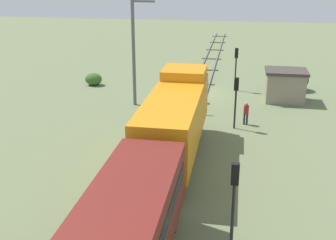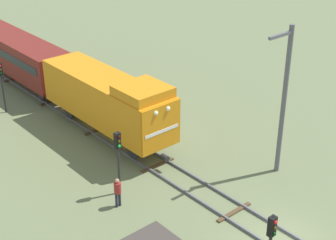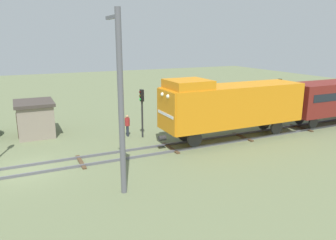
{
  "view_description": "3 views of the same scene",
  "coord_description": "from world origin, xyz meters",
  "px_view_note": "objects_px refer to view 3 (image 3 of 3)",
  "views": [
    {
      "loc": [
        -3.51,
        37.22,
        10.95
      ],
      "look_at": [
        0.8,
        12.2,
        1.7
      ],
      "focal_mm": 45.0,
      "sensor_mm": 36.0,
      "label": 1
    },
    {
      "loc": [
        -16.89,
        -11.14,
        16.25
      ],
      "look_at": [
        1.27,
        9.82,
        2.47
      ],
      "focal_mm": 55.0,
      "sensor_mm": 36.0,
      "label": 2
    },
    {
      "loc": [
        19.56,
        -0.1,
        7.52
      ],
      "look_at": [
        -0.9,
        9.5,
        1.84
      ],
      "focal_mm": 35.0,
      "sensor_mm": 36.0,
      "label": 3
    }
  ],
  "objects_px": {
    "traffic_signal_mid": "(142,104)",
    "worker_by_signal": "(127,124)",
    "traffic_signal_far": "(279,91)",
    "catenary_mast": "(121,100)",
    "relay_hut": "(35,118)",
    "locomotive": "(231,104)"
  },
  "relations": [
    {
      "from": "catenary_mast",
      "to": "relay_hut",
      "type": "distance_m",
      "value": 13.28
    },
    {
      "from": "traffic_signal_far",
      "to": "catenary_mast",
      "type": "xyz_separation_m",
      "value": [
        8.54,
        -18.01,
        2.01
      ]
    },
    {
      "from": "traffic_signal_mid",
      "to": "traffic_signal_far",
      "type": "xyz_separation_m",
      "value": [
        -0.2,
        13.83,
        0.05
      ]
    },
    {
      "from": "traffic_signal_far",
      "to": "worker_by_signal",
      "type": "height_order",
      "value": "traffic_signal_far"
    },
    {
      "from": "worker_by_signal",
      "to": "catenary_mast",
      "type": "xyz_separation_m",
      "value": [
        9.14,
        -3.24,
        3.68
      ]
    },
    {
      "from": "traffic_signal_mid",
      "to": "catenary_mast",
      "type": "distance_m",
      "value": 9.56
    },
    {
      "from": "traffic_signal_mid",
      "to": "locomotive",
      "type": "bearing_deg",
      "value": 59.51
    },
    {
      "from": "catenary_mast",
      "to": "relay_hut",
      "type": "xyz_separation_m",
      "value": [
        -12.44,
        -3.26,
        -3.29
      ]
    },
    {
      "from": "relay_hut",
      "to": "worker_by_signal",
      "type": "bearing_deg",
      "value": 63.08
    },
    {
      "from": "traffic_signal_far",
      "to": "catenary_mast",
      "type": "distance_m",
      "value": 20.04
    },
    {
      "from": "traffic_signal_far",
      "to": "worker_by_signal",
      "type": "xyz_separation_m",
      "value": [
        -0.6,
        -14.77,
        -1.67
      ]
    },
    {
      "from": "traffic_signal_far",
      "to": "relay_hut",
      "type": "distance_m",
      "value": 21.66
    },
    {
      "from": "locomotive",
      "to": "catenary_mast",
      "type": "xyz_separation_m",
      "value": [
        4.94,
        -9.96,
        1.91
      ]
    },
    {
      "from": "locomotive",
      "to": "worker_by_signal",
      "type": "height_order",
      "value": "locomotive"
    },
    {
      "from": "traffic_signal_mid",
      "to": "catenary_mast",
      "type": "height_order",
      "value": "catenary_mast"
    },
    {
      "from": "traffic_signal_mid",
      "to": "worker_by_signal",
      "type": "xyz_separation_m",
      "value": [
        -0.8,
        -0.94,
        -1.63
      ]
    },
    {
      "from": "locomotive",
      "to": "catenary_mast",
      "type": "distance_m",
      "value": 11.28
    },
    {
      "from": "catenary_mast",
      "to": "locomotive",
      "type": "bearing_deg",
      "value": 116.41
    },
    {
      "from": "catenary_mast",
      "to": "traffic_signal_mid",
      "type": "bearing_deg",
      "value": 153.39
    },
    {
      "from": "traffic_signal_far",
      "to": "traffic_signal_mid",
      "type": "bearing_deg",
      "value": -89.17
    },
    {
      "from": "locomotive",
      "to": "traffic_signal_far",
      "type": "xyz_separation_m",
      "value": [
        -3.6,
        8.06,
        -0.11
      ]
    },
    {
      "from": "locomotive",
      "to": "relay_hut",
      "type": "height_order",
      "value": "locomotive"
    }
  ]
}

